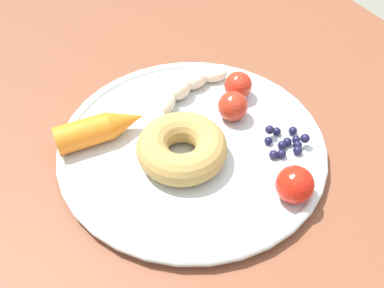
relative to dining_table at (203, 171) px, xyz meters
name	(u,v)px	position (x,y,z in m)	size (l,w,h in m)	color
dining_table	(203,171)	(0.00, 0.00, 0.00)	(1.28, 0.86, 0.72)	brown
plate	(192,146)	(0.02, -0.03, 0.09)	(0.34, 0.34, 0.02)	silver
banana	(182,93)	(-0.07, 0.00, 0.10)	(0.09, 0.16, 0.03)	beige
carrot_orange	(101,128)	(-0.05, -0.13, 0.11)	(0.04, 0.12, 0.04)	orange
donut	(182,148)	(0.03, -0.05, 0.11)	(0.11, 0.11, 0.04)	#B38D49
blueberry_pile	(286,142)	(0.08, 0.08, 0.10)	(0.05, 0.06, 0.02)	#191638
tomato_near	(234,107)	(0.00, 0.04, 0.11)	(0.04, 0.04, 0.04)	red
tomato_mid	(295,185)	(0.15, 0.03, 0.11)	(0.04, 0.04, 0.04)	red
tomato_far	(238,85)	(-0.03, 0.07, 0.11)	(0.04, 0.04, 0.04)	red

